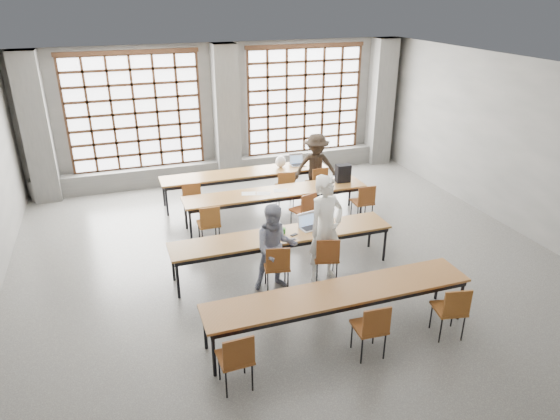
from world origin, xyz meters
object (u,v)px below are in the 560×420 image
object	(u,v)px
desk_row_c	(283,237)
chair_front_left	(277,263)
chair_back_mid	(286,185)
laptop_front	(309,224)
desk_row_d	(340,295)
laptop_back	(297,162)
backpack	(343,173)
student_female	(276,248)
student_male	(326,229)
chair_mid_centre	(305,208)
chair_mid_right	(364,199)
chair_near_right	(452,307)
chair_near_left	(236,356)
red_pouch	(235,354)
mouse	(332,226)
chair_near_mid	(372,325)
chair_back_left	(192,196)
chair_front_right	(327,255)
plastic_bag	(281,162)
desk_row_a	(246,174)
green_box	(278,230)
desk_row_b	(276,194)
chair_back_right	(318,181)
chair_mid_left	(209,221)
phone	(294,235)
student_back	(316,168)

from	to	relation	value
desk_row_c	chair_front_left	world-z (taller)	chair_front_left
chair_back_mid	laptop_front	size ratio (longest dim) A/B	2.16
desk_row_d	laptop_back	world-z (taller)	laptop_back
laptop_front	backpack	bearing A→B (deg)	50.23
chair_front_left	student_female	world-z (taller)	student_female
laptop_back	student_male	bearing A→B (deg)	-104.13
chair_mid_centre	chair_back_mid	bearing A→B (deg)	87.21
chair_mid_right	chair_front_left	distance (m)	3.32
desk_row_c	chair_near_right	size ratio (longest dim) A/B	4.55
chair_near_left	red_pouch	distance (m)	0.09
laptop_front	mouse	world-z (taller)	laptop_front
chair_mid_right	chair_near_mid	size ratio (longest dim) A/B	1.00
chair_near_mid	desk_row_c	bearing A→B (deg)	98.01
chair_back_left	laptop_back	xyz separation A→B (m)	(2.76, 0.74, 0.25)
chair_mid_centre	chair_front_right	bearing A→B (deg)	-101.19
plastic_bag	red_pouch	xyz separation A→B (m)	(-2.68, -5.99, -0.37)
chair_back_left	chair_near_right	bearing A→B (deg)	-62.46
desk_row_a	desk_row_d	distance (m)	5.39
green_box	chair_back_mid	bearing A→B (deg)	67.87
desk_row_a	student_male	size ratio (longest dim) A/B	2.07
desk_row_b	chair_near_mid	size ratio (longest dim) A/B	4.55
desk_row_b	chair_front_left	size ratio (longest dim) A/B	4.55
desk_row_d	plastic_bag	world-z (taller)	plastic_bag
chair_front_right	laptop_front	world-z (taller)	laptop_front
chair_back_left	green_box	distance (m)	2.91
desk_row_a	chair_back_right	bearing A→B (deg)	-21.43
chair_mid_left	chair_near_left	distance (m)	4.01
laptop_back	plastic_bag	xyz separation A→B (m)	(-0.45, -0.06, 0.08)
chair_mid_left	red_pouch	bearing A→B (deg)	-96.98
chair_mid_centre	student_female	size ratio (longest dim) A/B	0.57
chair_mid_centre	red_pouch	bearing A→B (deg)	-122.62
desk_row_a	chair_mid_left	world-z (taller)	chair_mid_left
chair_mid_right	laptop_back	size ratio (longest dim) A/B	2.35
chair_near_right	phone	bearing A→B (deg)	120.40
student_back	green_box	distance (m)	3.40
desk_row_c	laptop_front	xyz separation A→B (m)	(0.54, 0.11, 0.13)
desk_row_d	chair_near_mid	xyz separation A→B (m)	(0.20, -0.63, -0.13)
desk_row_b	chair_near_mid	world-z (taller)	chair_near_mid
backpack	mouse	bearing A→B (deg)	-116.17
green_box	laptop_back	bearing A→B (deg)	64.16
chair_back_mid	chair_front_left	bearing A→B (deg)	-111.80
desk_row_c	chair_near_mid	world-z (taller)	chair_near_mid
desk_row_d	plastic_bag	distance (m)	5.53
chair_back_left	desk_row_c	bearing A→B (deg)	-67.41
laptop_back	chair_near_right	bearing A→B (deg)	-89.55
desk_row_a	red_pouch	distance (m)	6.20
chair_near_mid	student_female	xyz separation A→B (m)	(-0.67, 2.12, 0.23)
chair_back_left	chair_near_right	distance (m)	6.07
chair_front_left	red_pouch	world-z (taller)	chair_front_left
desk_row_d	chair_back_right	size ratio (longest dim) A/B	4.55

